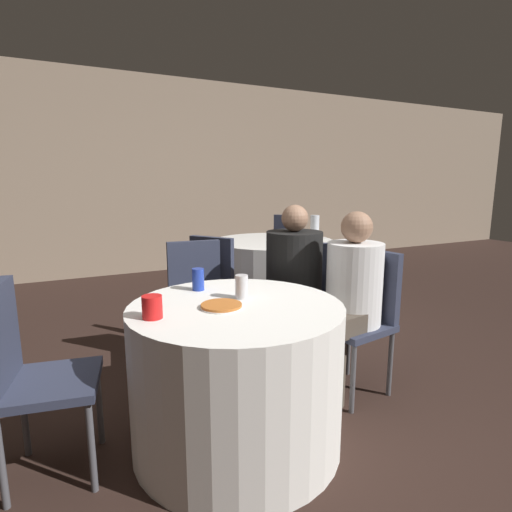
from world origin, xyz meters
The scene contains 17 objects.
ground_plane centered at (0.00, 0.00, 0.00)m, with size 16.00×16.00×0.00m, color black.
wall_back centered at (0.00, 4.18, 1.40)m, with size 16.00×0.06×2.80m.
table_near centered at (-0.22, -0.07, 0.37)m, with size 1.05×1.05×0.73m.
table_far centered at (0.97, 1.76, 0.37)m, with size 1.24×1.24×0.73m.
chair_near_west centered at (-1.15, 0.09, 0.54)m, with size 0.47×0.46×0.90m.
chair_near_north centered at (-0.13, 0.86, 0.54)m, with size 0.44×0.44×0.90m.
chair_near_east centered at (0.70, 0.08, 0.54)m, with size 0.46×0.46×0.90m.
chair_near_northeast centered at (0.50, 0.53, 0.54)m, with size 0.56×0.56×0.90m.
chair_far_southwest centered at (0.14, 1.15, 0.54)m, with size 0.56×0.56×0.90m.
chair_far_northeast centered at (1.61, 2.57, 0.54)m, with size 0.56×0.56×0.90m.
person_black_shirt centered at (0.38, 0.43, 0.61)m, with size 0.51×0.50×1.17m.
person_white_shirt centered at (0.54, 0.05, 0.59)m, with size 0.51×0.37×1.15m.
pizza_plate_near centered at (-0.30, -0.08, 0.74)m, with size 0.20×0.20×0.02m.
soda_can_silver centered at (-0.15, 0.02, 0.79)m, with size 0.07×0.07×0.12m.
soda_can_blue centered at (-0.31, 0.27, 0.79)m, with size 0.07×0.07×0.12m.
cup_near centered at (-0.63, -0.09, 0.78)m, with size 0.09×0.09×0.10m.
bottle_far centered at (1.35, 1.58, 0.86)m, with size 0.09×0.09×0.26m.
Camera 1 is at (-0.95, -1.79, 1.32)m, focal length 28.00 mm.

